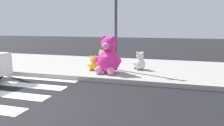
# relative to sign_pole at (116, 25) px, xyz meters

# --- Properties ---
(ground_plane) EXTENTS (60.00, 60.00, 0.00)m
(ground_plane) POSITION_rel_sign_pole_xyz_m (-1.00, -4.40, -1.85)
(ground_plane) COLOR black
(sidewalk) EXTENTS (28.00, 4.40, 0.15)m
(sidewalk) POSITION_rel_sign_pole_xyz_m (-1.00, 0.80, -1.77)
(sidewalk) COLOR #9E9B93
(sidewalk) RESTS_ON ground_plane
(sign_pole) EXTENTS (0.56, 0.11, 3.20)m
(sign_pole) POSITION_rel_sign_pole_xyz_m (0.00, 0.00, 0.00)
(sign_pole) COLOR #4C4C51
(sign_pole) RESTS_ON sidewalk
(plush_pink_large) EXTENTS (1.03, 0.92, 1.33)m
(plush_pink_large) POSITION_rel_sign_pole_xyz_m (-0.12, -0.59, -1.17)
(plush_pink_large) COLOR #F22D93
(plush_pink_large) RESTS_ON sidewalk
(plush_white) EXTENTS (0.49, 0.50, 0.70)m
(plush_white) POSITION_rel_sign_pole_xyz_m (0.86, 0.32, -1.42)
(plush_white) COLOR white
(plush_white) RESTS_ON sidewalk
(plush_yellow) EXTENTS (0.42, 0.39, 0.55)m
(plush_yellow) POSITION_rel_sign_pole_xyz_m (-0.81, -0.32, -1.48)
(plush_yellow) COLOR yellow
(plush_yellow) RESTS_ON sidewalk
(plush_lime) EXTENTS (0.49, 0.49, 0.68)m
(plush_lime) POSITION_rel_sign_pole_xyz_m (-0.80, 0.69, -1.43)
(plush_lime) COLOR #8CD133
(plush_lime) RESTS_ON sidewalk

